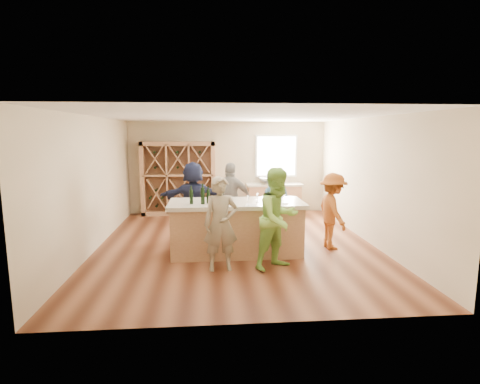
{
  "coord_description": "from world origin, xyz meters",
  "views": [
    {
      "loc": [
        -0.59,
        -8.01,
        2.45
      ],
      "look_at": [
        0.1,
        0.2,
        1.15
      ],
      "focal_mm": 28.0,
      "sensor_mm": 36.0,
      "label": 1
    }
  ],
  "objects": [
    {
      "name": "wine_glass_c",
      "position": [
        0.61,
        -1.0,
        1.17
      ],
      "size": [
        0.07,
        0.07,
        0.17
      ],
      "primitive_type": "cone",
      "rotation": [
        0.0,
        0.0,
        -0.13
      ],
      "color": "white",
      "rests_on": "tasting_counter_top"
    },
    {
      "name": "person_server",
      "position": [
        2.03,
        -0.41,
        0.81
      ],
      "size": [
        0.57,
        1.08,
        1.62
      ],
      "primitive_type": "imported",
      "rotation": [
        0.0,
        0.0,
        1.65
      ],
      "color": "#994C19",
      "rests_on": "floor"
    },
    {
      "name": "faucet",
      "position": [
        1.2,
        3.38,
        1.07
      ],
      "size": [
        0.02,
        0.02,
        0.3
      ],
      "primitive_type": "cylinder",
      "color": "silver",
      "rests_on": "back_counter_top"
    },
    {
      "name": "tasting_counter_top",
      "position": [
        -0.04,
        -0.59,
        1.04
      ],
      "size": [
        2.72,
        1.12,
        0.08
      ],
      "primitive_type": "cube",
      "color": "#BCB299",
      "rests_on": "tasting_counter_base"
    },
    {
      "name": "wall_back",
      "position": [
        0.0,
        3.55,
        1.4
      ],
      "size": [
        6.0,
        0.1,
        2.8
      ],
      "primitive_type": "cube",
      "color": "#C2AF8C",
      "rests_on": "ground"
    },
    {
      "name": "sink",
      "position": [
        1.2,
        3.2,
        1.01
      ],
      "size": [
        0.54,
        0.54,
        0.19
      ],
      "primitive_type": "imported",
      "color": "silver",
      "rests_on": "back_counter_top"
    },
    {
      "name": "floor",
      "position": [
        0.0,
        0.0,
        -0.05
      ],
      "size": [
        6.0,
        7.0,
        0.1
      ],
      "primitive_type": "cube",
      "color": "brown",
      "rests_on": "ground"
    },
    {
      "name": "wine_bottle_a",
      "position": [
        -0.93,
        -0.78,
        1.22
      ],
      "size": [
        0.09,
        0.09,
        0.28
      ],
      "primitive_type": "cylinder",
      "rotation": [
        0.0,
        0.0,
        0.27
      ],
      "color": "black",
      "rests_on": "tasting_counter_top"
    },
    {
      "name": "ceiling",
      "position": [
        0.0,
        0.0,
        2.85
      ],
      "size": [
        6.0,
        7.0,
        0.1
      ],
      "primitive_type": "cube",
      "color": "white",
      "rests_on": "ground"
    },
    {
      "name": "wine_glass_b",
      "position": [
        0.15,
        -1.03,
        1.18
      ],
      "size": [
        0.09,
        0.09,
        0.2
      ],
      "primitive_type": "cone",
      "rotation": [
        0.0,
        0.0,
        -0.21
      ],
      "color": "white",
      "rests_on": "tasting_counter_top"
    },
    {
      "name": "person_far_right",
      "position": [
        1.02,
        0.79,
        0.8
      ],
      "size": [
        0.9,
        0.71,
        1.61
      ],
      "primitive_type": "imported",
      "rotation": [
        0.0,
        0.0,
        3.42
      ],
      "color": "#335972",
      "rests_on": "floor"
    },
    {
      "name": "window_pane",
      "position": [
        1.5,
        3.44,
        1.75
      ],
      "size": [
        1.18,
        0.01,
        1.18
      ],
      "primitive_type": "cube",
      "color": "white",
      "rests_on": "wall_back"
    },
    {
      "name": "wall_front",
      "position": [
        0.0,
        -3.55,
        1.4
      ],
      "size": [
        6.0,
        0.1,
        2.8
      ],
      "primitive_type": "cube",
      "color": "#C2AF8C",
      "rests_on": "ground"
    },
    {
      "name": "tasting_counter_base",
      "position": [
        -0.04,
        -0.59,
        0.5
      ],
      "size": [
        2.6,
        1.0,
        1.0
      ],
      "primitive_type": "cube",
      "color": "#AB7951",
      "rests_on": "floor"
    },
    {
      "name": "wine_bottle_c",
      "position": [
        -0.61,
        -0.73,
        1.22
      ],
      "size": [
        0.09,
        0.09,
        0.27
      ],
      "primitive_type": "cylinder",
      "rotation": [
        0.0,
        0.0,
        -0.41
      ],
      "color": "black",
      "rests_on": "tasting_counter_top"
    },
    {
      "name": "back_counter_base",
      "position": [
        1.4,
        3.2,
        0.43
      ],
      "size": [
        1.6,
        0.58,
        0.86
      ],
      "primitive_type": "cube",
      "color": "#AB7951",
      "rests_on": "floor"
    },
    {
      "name": "person_far_mid",
      "position": [
        -0.06,
        0.82,
        0.88
      ],
      "size": [
        1.14,
        0.83,
        1.76
      ],
      "primitive_type": "imported",
      "rotation": [
        0.0,
        0.0,
        2.82
      ],
      "color": "slate",
      "rests_on": "floor"
    },
    {
      "name": "wall_left",
      "position": [
        -3.05,
        0.0,
        1.4
      ],
      "size": [
        0.1,
        7.0,
        2.8
      ],
      "primitive_type": "cube",
      "color": "#C2AF8C",
      "rests_on": "ground"
    },
    {
      "name": "person_far_left",
      "position": [
        -0.97,
        0.91,
        0.89
      ],
      "size": [
        1.66,
        0.6,
        1.79
      ],
      "primitive_type": "imported",
      "rotation": [
        0.0,
        0.0,
        3.14
      ],
      "color": "#191E38",
      "rests_on": "floor"
    },
    {
      "name": "wall_right",
      "position": [
        3.05,
        0.0,
        1.4
      ],
      "size": [
        0.1,
        7.0,
        2.8
      ],
      "primitive_type": "cube",
      "color": "#C2AF8C",
      "rests_on": "ground"
    },
    {
      "name": "window_frame",
      "position": [
        1.5,
        3.47,
        1.75
      ],
      "size": [
        1.3,
        0.06,
        1.3
      ],
      "primitive_type": "cube",
      "color": "white",
      "rests_on": "wall_back"
    },
    {
      "name": "tasting_menu_c",
      "position": [
        0.85,
        -0.93,
        1.08
      ],
      "size": [
        0.28,
        0.32,
        0.0
      ],
      "primitive_type": "cube",
      "rotation": [
        0.0,
        0.0,
        -0.31
      ],
      "color": "white",
      "rests_on": "tasting_counter_top"
    },
    {
      "name": "person_near_right",
      "position": [
        0.65,
        -1.51,
        0.92
      ],
      "size": [
        1.02,
        0.9,
        1.85
      ],
      "primitive_type": "imported",
      "rotation": [
        0.0,
        0.0,
        0.57
      ],
      "color": "#8CC64C",
      "rests_on": "floor"
    },
    {
      "name": "wine_rack",
      "position": [
        -1.5,
        3.27,
        1.1
      ],
      "size": [
        2.2,
        0.45,
        2.2
      ],
      "primitive_type": "cube",
      "color": "#AB7951",
      "rests_on": "floor"
    },
    {
      "name": "tasting_menu_a",
      "position": [
        -0.37,
        -1.03,
        1.08
      ],
      "size": [
        0.32,
        0.36,
        0.0
      ],
      "primitive_type": "cube",
      "rotation": [
        0.0,
        0.0,
        -0.35
      ],
      "color": "white",
      "rests_on": "tasting_counter_top"
    },
    {
      "name": "wine_bottle_e",
      "position": [
        -0.34,
        -0.76,
        1.24
      ],
      "size": [
        0.09,
        0.09,
        0.33
      ],
      "primitive_type": "cylinder",
      "rotation": [
        0.0,
        0.0,
        -0.07
      ],
      "color": "black",
      "rests_on": "tasting_counter_top"
    },
    {
      "name": "wine_glass_e",
      "position": [
        0.9,
        -0.79,
        1.17
      ],
      "size": [
        0.09,
        0.09,
        0.17
      ],
      "primitive_type": "cone",
      "rotation": [
        0.0,
        0.0,
        -0.41
      ],
      "color": "white",
      "rests_on": "tasting_counter_top"
    },
    {
      "name": "wine_bottle_b",
      "position": [
        -0.71,
        -0.81,
        1.24
      ],
      "size": [
        0.08,
        0.08,
        0.32
      ],
      "primitive_type": "cylinder",
      "rotation": [
        0.0,
        0.0,
        0.06
      ],
      "color": "black",
      "rests_on": "tasting_counter_top"
    },
    {
      "name": "back_counter_top",
      "position": [
        1.4,
        3.2,
        0.89
      ],
      "size": [
        1.7,
        0.62,
        0.06
      ],
      "primitive_type": "cube",
      "color": "#BCB299",
      "rests_on": "back_counter_base"
    },
    {
      "name": "tasting_menu_b",
      "position": [
        0.22,
        -1.0,
        1.08
      ],
      "size": [
        0.27,
        0.33,
        0.0
      ],
      "primitive_type": "cube",
      "rotation": [
        0.0,
        0.0,
        -0.19
      ],
      "color": "white",
      "rests_on": "tasting_counter_top"
    },
    {
      "name": "wine_glass_d",
      "position": [
        0.37,
        -0.7,
        1.16
      ],
      "size": [
        0.07,
        0.07,
        0.16
      ],
      "primitive_type": "cone",
      "rotation": [
        0.0,
        0.0,
        0.09
      ],
      "color": "white",
      "rests_on": "tasting_counter_top"
    },
    {
      "name": "person_near_left",
      "position": [
        -0.39,
        -1.51,
        0.85
      ],
      "size": [
        0.66,
        0.5,
        1.7
      ],
      "primitive_type": "imported",
      "rotation": [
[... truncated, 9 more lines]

